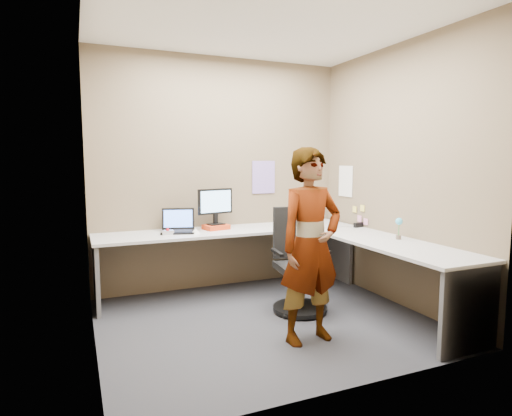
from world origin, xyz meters
name	(u,v)px	position (x,y,z in m)	size (l,w,h in m)	color
ground	(266,321)	(0.00, 0.00, 0.00)	(3.00, 3.00, 0.00)	#242429
wall_back	(221,174)	(0.00, 1.30, 1.35)	(3.00, 3.00, 0.00)	brown
wall_right	(397,176)	(1.50, 0.00, 1.35)	(2.70, 2.70, 0.00)	brown
wall_left	(89,181)	(-1.50, 0.00, 1.35)	(2.70, 2.70, 0.00)	brown
ceiling	(266,23)	(0.00, 0.00, 2.70)	(3.00, 3.00, 0.00)	white
desk	(289,248)	(0.44, 0.39, 0.59)	(2.98, 2.58, 0.73)	#A7A7A7
paper_ream	(216,227)	(-0.15, 1.04, 0.76)	(0.27, 0.20, 0.05)	red
monitor	(215,203)	(-0.15, 1.06, 1.02)	(0.43, 0.16, 0.41)	black
laptop	(178,226)	(-0.58, 1.04, 0.79)	(0.42, 0.37, 0.25)	black
trackball_mouse	(168,232)	(-0.72, 0.92, 0.76)	(0.12, 0.08, 0.07)	#B7B7BC
origami	(196,231)	(-0.44, 0.86, 0.76)	(0.10, 0.10, 0.06)	white
stapler	(359,225)	(1.44, 0.54, 0.76)	(0.15, 0.04, 0.06)	black
flower	(399,225)	(1.34, -0.24, 0.87)	(0.07, 0.07, 0.22)	brown
calendar_purple	(264,177)	(0.55, 1.29, 1.30)	(0.30, 0.01, 0.40)	#846BB7
calendar_white	(346,181)	(1.49, 0.90, 1.25)	(0.01, 0.28, 0.38)	white
sticky_note_a	(362,208)	(1.49, 0.55, 0.95)	(0.01, 0.07, 0.07)	#F2E059
sticky_note_b	(359,219)	(1.49, 0.60, 0.82)	(0.01, 0.07, 0.07)	pink
sticky_note_c	(366,222)	(1.49, 0.48, 0.80)	(0.01, 0.07, 0.07)	pink
sticky_note_d	(355,209)	(1.49, 0.70, 0.92)	(0.01, 0.07, 0.07)	#F2E059
office_chair	(298,270)	(0.43, 0.16, 0.42)	(0.56, 0.54, 1.02)	black
person	(311,246)	(0.17, -0.52, 0.81)	(0.59, 0.39, 1.62)	#999399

